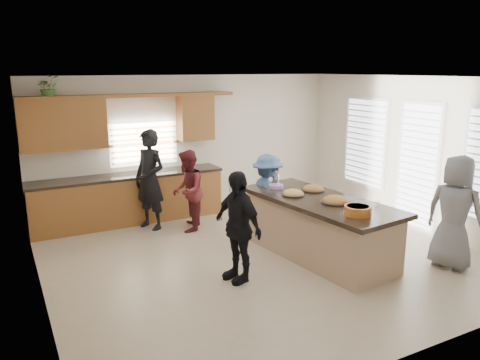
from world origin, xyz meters
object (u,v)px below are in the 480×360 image
woman_left_back (150,180)px  woman_left_mid (188,191)px  woman_left_front (237,226)px  woman_right_front (455,212)px  woman_right_back (267,196)px  island (319,229)px  salad_bowl (358,210)px

woman_left_back → woman_left_mid: size_ratio=1.24×
woman_left_mid → woman_left_front: bearing=24.4°
woman_left_mid → woman_left_front: (-0.16, -2.28, 0.04)m
woman_left_front → woman_right_front: woman_right_front is taller
woman_left_back → woman_right_back: (1.70, -1.38, -0.19)m
woman_right_front → island: bearing=33.4°
island → woman_left_mid: woman_left_mid is taller
woman_right_back → woman_left_mid: bearing=56.4°
woman_left_mid → woman_right_front: bearing=68.8°
woman_right_front → woman_left_mid: bearing=23.4°
island → woman_left_back: bearing=120.2°
island → woman_left_mid: size_ratio=1.88×
woman_left_back → woman_right_front: bearing=14.6°
woman_left_mid → woman_right_back: woman_left_mid is taller
salad_bowl → woman_left_back: 3.95m
woman_right_back → woman_left_front: bearing=142.3°
island → salad_bowl: size_ratio=7.52×
island → salad_bowl: 1.06m
salad_bowl → woman_left_front: 1.68m
woman_left_front → woman_right_back: bearing=125.0°
woman_left_back → woman_right_front: (3.45, -3.83, -0.07)m
island → woman_left_back: woman_left_back is taller
island → woman_right_front: size_ratio=1.64×
woman_right_back → woman_right_front: bearing=-138.2°
salad_bowl → woman_right_back: bearing=95.2°
salad_bowl → woman_left_back: (-1.89, 3.47, -0.09)m
woman_left_front → woman_left_back: bearing=177.5°
woman_left_back → salad_bowl: bearing=1.1°
salad_bowl → woman_right_back: woman_right_back is taller
woman_left_back → woman_left_front: (0.41, -2.71, -0.14)m
woman_left_back → woman_right_back: 2.19m
woman_left_mid → woman_right_back: 1.47m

